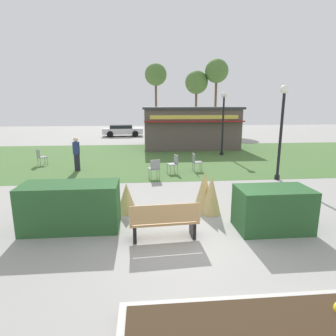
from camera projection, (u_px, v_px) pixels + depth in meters
ground_plane at (188, 238)px, 7.04m from camera, size 80.00×80.00×0.00m
lawn_patch at (160, 157)px, 18.03m from camera, size 36.00×12.00×0.01m
park_bench at (164, 221)px, 6.90m from camera, size 1.73×0.63×0.95m
hedge_left at (71, 206)px, 7.49m from camera, size 2.51×1.10×1.24m
hedge_right at (273, 209)px, 7.44m from camera, size 1.90×1.10×1.15m
ornamental_grass_behind_left at (204, 191)px, 8.78m from camera, size 0.67×0.67×1.27m
ornamental_grass_behind_right at (127, 198)px, 8.65m from camera, size 0.63×0.63×0.93m
ornamental_grass_behind_center at (211, 195)px, 8.53m from camera, size 0.60×0.60×1.21m
lamppost_mid at (282, 121)px, 12.09m from camera, size 0.36×0.36×4.08m
lamppost_far at (223, 116)px, 18.28m from camera, size 0.36×0.36×4.08m
trash_bin at (81, 215)px, 7.52m from camera, size 0.52×0.52×0.79m
food_kiosk at (189, 127)px, 22.48m from camera, size 7.34×5.38×3.12m
cafe_chair_west at (155, 167)px, 12.64m from camera, size 0.53×0.53×0.89m
cafe_chair_east at (174, 162)px, 13.75m from camera, size 0.55×0.55×0.89m
cafe_chair_center at (196, 161)px, 14.17m from camera, size 0.46×0.46×0.89m
cafe_chair_north at (40, 156)px, 15.50m from camera, size 0.62×0.62×0.89m
person_strolling at (77, 154)px, 14.16m from camera, size 0.34×0.34×1.69m
parked_car_west_slot at (122, 130)px, 30.14m from camera, size 4.30×2.25×1.20m
tree_left_bg at (217, 72)px, 33.84m from camera, size 2.80×2.80×8.67m
tree_right_bg at (156, 75)px, 36.11m from camera, size 2.80×2.80×8.50m
tree_center_bg at (196, 83)px, 34.63m from camera, size 2.80×2.80×7.40m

